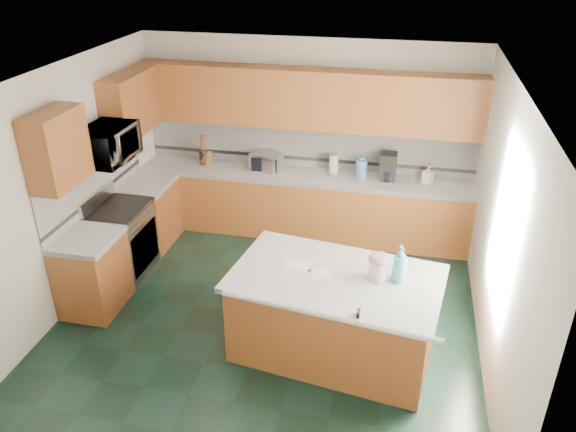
% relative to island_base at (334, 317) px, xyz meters
% --- Properties ---
extents(floor, '(4.60, 4.60, 0.00)m').
position_rel_island_base_xyz_m(floor, '(-0.80, 0.42, -0.43)').
color(floor, black).
rests_on(floor, ground).
extents(ceiling, '(4.60, 4.60, 0.00)m').
position_rel_island_base_xyz_m(ceiling, '(-0.80, 0.42, 2.27)').
color(ceiling, white).
rests_on(ceiling, ground).
extents(wall_back, '(4.60, 0.04, 2.70)m').
position_rel_island_base_xyz_m(wall_back, '(-0.80, 2.74, 0.92)').
color(wall_back, white).
rests_on(wall_back, ground).
extents(wall_front, '(4.60, 0.04, 2.70)m').
position_rel_island_base_xyz_m(wall_front, '(-0.80, -1.90, 0.92)').
color(wall_front, white).
rests_on(wall_front, ground).
extents(wall_left, '(0.04, 4.60, 2.70)m').
position_rel_island_base_xyz_m(wall_left, '(-3.12, 0.42, 0.92)').
color(wall_left, white).
rests_on(wall_left, ground).
extents(wall_right, '(0.04, 4.60, 2.70)m').
position_rel_island_base_xyz_m(wall_right, '(1.52, 0.42, 0.92)').
color(wall_right, white).
rests_on(wall_right, ground).
extents(back_base_cab, '(4.60, 0.60, 0.86)m').
position_rel_island_base_xyz_m(back_base_cab, '(-0.80, 2.42, 0.00)').
color(back_base_cab, '#492411').
rests_on(back_base_cab, ground).
extents(back_countertop, '(4.60, 0.64, 0.06)m').
position_rel_island_base_xyz_m(back_countertop, '(-0.80, 2.42, 0.46)').
color(back_countertop, white).
rests_on(back_countertop, back_base_cab).
extents(back_upper_cab, '(4.60, 0.33, 0.78)m').
position_rel_island_base_xyz_m(back_upper_cab, '(-0.80, 2.56, 1.51)').
color(back_upper_cab, '#492411').
rests_on(back_upper_cab, wall_back).
extents(back_backsplash, '(4.60, 0.02, 0.63)m').
position_rel_island_base_xyz_m(back_backsplash, '(-0.80, 2.71, 0.81)').
color(back_backsplash, silver).
rests_on(back_backsplash, back_countertop).
extents(back_accent_band, '(4.60, 0.01, 0.05)m').
position_rel_island_base_xyz_m(back_accent_band, '(-0.80, 2.70, 0.61)').
color(back_accent_band, black).
rests_on(back_accent_band, back_countertop).
extents(left_base_cab_rear, '(0.60, 0.82, 0.86)m').
position_rel_island_base_xyz_m(left_base_cab_rear, '(-2.80, 1.71, 0.00)').
color(left_base_cab_rear, '#492411').
rests_on(left_base_cab_rear, ground).
extents(left_counter_rear, '(0.64, 0.82, 0.06)m').
position_rel_island_base_xyz_m(left_counter_rear, '(-2.80, 1.71, 0.46)').
color(left_counter_rear, white).
rests_on(left_counter_rear, left_base_cab_rear).
extents(left_base_cab_front, '(0.60, 0.72, 0.86)m').
position_rel_island_base_xyz_m(left_base_cab_front, '(-2.80, 0.18, 0.00)').
color(left_base_cab_front, '#492411').
rests_on(left_base_cab_front, ground).
extents(left_counter_front, '(0.64, 0.72, 0.06)m').
position_rel_island_base_xyz_m(left_counter_front, '(-2.80, 0.18, 0.46)').
color(left_counter_front, white).
rests_on(left_counter_front, left_base_cab_front).
extents(left_backsplash, '(0.02, 2.30, 0.63)m').
position_rel_island_base_xyz_m(left_backsplash, '(-3.09, 0.97, 0.81)').
color(left_backsplash, silver).
rests_on(left_backsplash, wall_left).
extents(left_accent_band, '(0.01, 2.30, 0.05)m').
position_rel_island_base_xyz_m(left_accent_band, '(-3.08, 0.97, 0.61)').
color(left_accent_band, black).
rests_on(left_accent_band, wall_left).
extents(left_upper_cab_rear, '(0.33, 1.09, 0.78)m').
position_rel_island_base_xyz_m(left_upper_cab_rear, '(-2.93, 1.85, 1.51)').
color(left_upper_cab_rear, '#492411').
rests_on(left_upper_cab_rear, wall_left).
extents(left_upper_cab_front, '(0.33, 0.72, 0.78)m').
position_rel_island_base_xyz_m(left_upper_cab_front, '(-2.93, 0.18, 1.51)').
color(left_upper_cab_front, '#492411').
rests_on(left_upper_cab_front, wall_left).
extents(range_body, '(0.60, 0.76, 0.88)m').
position_rel_island_base_xyz_m(range_body, '(-2.80, 0.92, 0.01)').
color(range_body, '#B7B7BC').
rests_on(range_body, ground).
extents(range_oven_door, '(0.02, 0.68, 0.55)m').
position_rel_island_base_xyz_m(range_oven_door, '(-2.51, 0.92, -0.03)').
color(range_oven_door, black).
rests_on(range_oven_door, range_body).
extents(range_cooktop, '(0.62, 0.78, 0.04)m').
position_rel_island_base_xyz_m(range_cooktop, '(-2.80, 0.92, 0.47)').
color(range_cooktop, black).
rests_on(range_cooktop, range_body).
extents(range_handle, '(0.02, 0.66, 0.02)m').
position_rel_island_base_xyz_m(range_handle, '(-2.48, 0.92, 0.35)').
color(range_handle, '#B7B7BC').
rests_on(range_handle, range_body).
extents(range_backguard, '(0.06, 0.76, 0.18)m').
position_rel_island_base_xyz_m(range_backguard, '(-3.06, 0.92, 0.59)').
color(range_backguard, '#B7B7BC').
rests_on(range_backguard, range_body).
extents(microwave, '(0.50, 0.73, 0.41)m').
position_rel_island_base_xyz_m(microwave, '(-2.80, 0.92, 1.30)').
color(microwave, '#B7B7BC').
rests_on(microwave, wall_left).
extents(island_base, '(2.08, 1.38, 0.86)m').
position_rel_island_base_xyz_m(island_base, '(0.00, 0.00, 0.00)').
color(island_base, '#492411').
rests_on(island_base, ground).
extents(island_top, '(2.19, 1.49, 0.06)m').
position_rel_island_base_xyz_m(island_top, '(0.00, 0.00, 0.46)').
color(island_top, white).
rests_on(island_top, island_base).
extents(island_bullnose, '(2.02, 0.36, 0.06)m').
position_rel_island_base_xyz_m(island_bullnose, '(0.00, -0.60, 0.46)').
color(island_bullnose, white).
rests_on(island_bullnose, island_base).
extents(treat_jar, '(0.19, 0.19, 0.20)m').
position_rel_island_base_xyz_m(treat_jar, '(0.40, 0.04, 0.59)').
color(treat_jar, silver).
rests_on(treat_jar, island_top).
extents(treat_jar_lid, '(0.21, 0.21, 0.13)m').
position_rel_island_base_xyz_m(treat_jar_lid, '(0.40, 0.04, 0.72)').
color(treat_jar_lid, '#C97E93').
rests_on(treat_jar_lid, treat_jar).
extents(treat_jar_knob, '(0.07, 0.02, 0.02)m').
position_rel_island_base_xyz_m(treat_jar_knob, '(0.40, 0.04, 0.76)').
color(treat_jar_knob, tan).
rests_on(treat_jar_knob, treat_jar_lid).
extents(treat_jar_knob_end_l, '(0.04, 0.04, 0.04)m').
position_rel_island_base_xyz_m(treat_jar_knob_end_l, '(0.36, 0.04, 0.76)').
color(treat_jar_knob_end_l, tan).
rests_on(treat_jar_knob_end_l, treat_jar_lid).
extents(treat_jar_knob_end_r, '(0.04, 0.04, 0.04)m').
position_rel_island_base_xyz_m(treat_jar_knob_end_r, '(0.43, 0.04, 0.76)').
color(treat_jar_knob_end_r, tan).
rests_on(treat_jar_knob_end_r, treat_jar_lid).
extents(soap_bottle_island, '(0.19, 0.19, 0.38)m').
position_rel_island_base_xyz_m(soap_bottle_island, '(0.59, 0.05, 0.68)').
color(soap_bottle_island, teal).
rests_on(soap_bottle_island, island_top).
extents(paper_sheet_a, '(0.29, 0.26, 0.00)m').
position_rel_island_base_xyz_m(paper_sheet_a, '(-0.15, 0.01, 0.49)').
color(paper_sheet_a, white).
rests_on(paper_sheet_a, island_top).
extents(paper_sheet_b, '(0.29, 0.22, 0.00)m').
position_rel_island_base_xyz_m(paper_sheet_b, '(-0.40, 0.12, 0.49)').
color(paper_sheet_b, white).
rests_on(paper_sheet_b, island_top).
extents(clamp_body, '(0.03, 0.09, 0.08)m').
position_rel_island_base_xyz_m(clamp_body, '(0.28, -0.58, 0.50)').
color(clamp_body, black).
rests_on(clamp_body, island_top).
extents(clamp_handle, '(0.01, 0.06, 0.01)m').
position_rel_island_base_xyz_m(clamp_handle, '(0.28, -0.64, 0.48)').
color(clamp_handle, black).
rests_on(clamp_handle, island_top).
extents(knife_block, '(0.17, 0.19, 0.23)m').
position_rel_island_base_xyz_m(knife_block, '(-2.21, 2.47, 0.59)').
color(knife_block, '#472814').
rests_on(knife_block, back_countertop).
extents(utensil_crock, '(0.14, 0.14, 0.17)m').
position_rel_island_base_xyz_m(utensil_crock, '(-2.26, 2.50, 0.57)').
color(utensil_crock, black).
rests_on(utensil_crock, back_countertop).
extents(utensil_bundle, '(0.08, 0.08, 0.25)m').
position_rel_island_base_xyz_m(utensil_bundle, '(-2.26, 2.50, 0.78)').
color(utensil_bundle, '#472814').
rests_on(utensil_bundle, utensil_crock).
extents(toaster_oven, '(0.48, 0.40, 0.23)m').
position_rel_island_base_xyz_m(toaster_oven, '(-1.33, 2.47, 0.61)').
color(toaster_oven, '#B7B7BC').
rests_on(toaster_oven, back_countertop).
extents(toaster_oven_door, '(0.36, 0.01, 0.19)m').
position_rel_island_base_xyz_m(toaster_oven_door, '(-1.33, 2.34, 0.61)').
color(toaster_oven_door, black).
rests_on(toaster_oven_door, toaster_oven).
extents(paper_towel, '(0.12, 0.12, 0.28)m').
position_rel_island_base_xyz_m(paper_towel, '(-0.39, 2.52, 0.63)').
color(paper_towel, white).
rests_on(paper_towel, back_countertop).
extents(paper_towel_base, '(0.18, 0.18, 0.01)m').
position_rel_island_base_xyz_m(paper_towel_base, '(-0.39, 2.52, 0.50)').
color(paper_towel_base, '#B7B7BC').
rests_on(paper_towel_base, back_countertop).
extents(water_jug, '(0.16, 0.16, 0.26)m').
position_rel_island_base_xyz_m(water_jug, '(-0.01, 2.48, 0.62)').
color(water_jug, '#587BB7').
rests_on(water_jug, back_countertop).
extents(water_jug_neck, '(0.07, 0.07, 0.04)m').
position_rel_island_base_xyz_m(water_jug_neck, '(-0.01, 2.48, 0.77)').
color(water_jug_neck, '#587BB7').
rests_on(water_jug_neck, water_jug).
extents(coffee_maker, '(0.22, 0.24, 0.37)m').
position_rel_island_base_xyz_m(coffee_maker, '(0.34, 2.50, 0.67)').
color(coffee_maker, black).
rests_on(coffee_maker, back_countertop).
extents(coffee_carafe, '(0.15, 0.15, 0.15)m').
position_rel_island_base_xyz_m(coffee_carafe, '(0.34, 2.45, 0.57)').
color(coffee_carafe, black).
rests_on(coffee_carafe, back_countertop).
extents(soap_bottle_back, '(0.16, 0.16, 0.25)m').
position_rel_island_base_xyz_m(soap_bottle_back, '(0.87, 2.47, 0.62)').
color(soap_bottle_back, white).
rests_on(soap_bottle_back, back_countertop).
extents(soap_back_cap, '(0.02, 0.02, 0.03)m').
position_rel_island_base_xyz_m(soap_back_cap, '(0.87, 2.47, 0.76)').
color(soap_back_cap, red).
rests_on(soap_back_cap, soap_bottle_back).
extents(window_light_proxy, '(0.02, 1.40, 1.10)m').
position_rel_island_base_xyz_m(window_light_proxy, '(1.49, 0.22, 1.07)').
color(window_light_proxy, white).
rests_on(window_light_proxy, wall_right).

